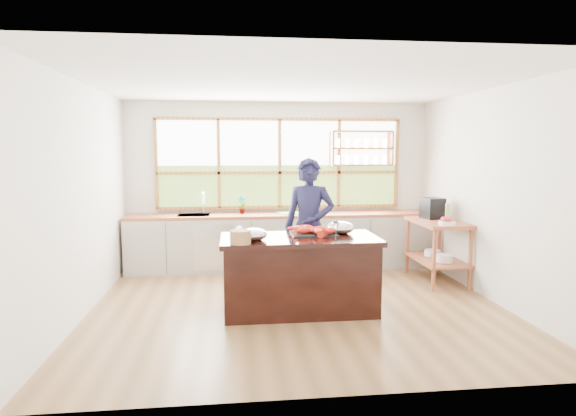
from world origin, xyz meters
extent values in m
plane|color=#956A41|center=(0.00, 0.00, 0.00)|extent=(5.00, 5.00, 0.00)
cube|color=silver|center=(0.00, 2.25, 1.35)|extent=(5.00, 0.02, 2.70)
cube|color=silver|center=(0.00, -2.25, 1.35)|extent=(5.00, 0.02, 2.70)
cube|color=silver|center=(-2.50, 0.00, 1.35)|extent=(0.02, 4.50, 2.70)
cube|color=silver|center=(2.50, 0.00, 1.35)|extent=(0.02, 4.50, 2.70)
cube|color=silver|center=(0.00, 0.00, 2.70)|extent=(5.00, 4.50, 0.02)
cube|color=#AC8535|center=(0.00, 2.22, 1.70)|extent=(4.05, 0.06, 1.50)
cube|color=white|center=(0.00, 2.24, 2.05)|extent=(3.98, 0.01, 0.75)
cube|color=#3C5D1C|center=(0.00, 2.24, 1.32)|extent=(3.98, 0.01, 0.70)
cube|color=#AC8535|center=(1.35, 2.11, 2.23)|extent=(1.00, 0.28, 0.03)
cube|color=#AC8535|center=(1.35, 2.11, 1.95)|extent=(1.00, 0.28, 0.03)
cube|color=#AC8535|center=(1.35, 2.11, 1.67)|extent=(1.00, 0.28, 0.03)
cube|color=#AC8535|center=(0.85, 2.11, 1.95)|extent=(0.03, 0.28, 0.55)
cube|color=#AC8535|center=(1.85, 2.11, 1.95)|extent=(0.03, 0.28, 0.55)
cube|color=#A9A89F|center=(0.00, 1.94, 0.42)|extent=(4.90, 0.62, 0.85)
cube|color=silver|center=(-1.10, 1.62, 0.43)|extent=(0.60, 0.01, 0.72)
cube|color=#A35430|center=(0.00, 1.94, 0.88)|extent=(4.90, 0.62, 0.05)
cube|color=silver|center=(-1.40, 1.94, 0.82)|extent=(0.50, 0.42, 0.16)
cube|color=#A35430|center=(2.45, 0.40, 0.45)|extent=(0.04, 0.04, 0.90)
cube|color=#A35430|center=(2.45, 1.40, 0.45)|extent=(0.04, 0.04, 0.90)
cube|color=#A35430|center=(1.93, 0.40, 0.45)|extent=(0.04, 0.04, 0.90)
cube|color=#A35430|center=(1.93, 1.40, 0.45)|extent=(0.04, 0.04, 0.90)
cube|color=#A35430|center=(2.19, 0.90, 0.32)|extent=(0.62, 1.10, 0.03)
cube|color=#A35430|center=(2.19, 0.90, 0.88)|extent=(0.62, 1.10, 0.05)
cylinder|color=white|center=(2.19, 0.65, 0.39)|extent=(0.24, 0.24, 0.11)
cylinder|color=white|center=(2.19, 1.05, 0.38)|extent=(0.24, 0.24, 0.09)
cube|color=black|center=(0.00, -0.20, 0.42)|extent=(1.77, 0.82, 0.84)
cube|color=black|center=(0.00, -0.20, 0.87)|extent=(1.85, 0.90, 0.06)
imported|color=#161738|center=(0.22, 0.47, 0.91)|extent=(0.77, 0.62, 1.82)
imported|color=slate|center=(-0.64, 2.00, 1.05)|extent=(0.18, 0.15, 0.30)
cube|color=green|center=(0.16, 1.94, 0.91)|extent=(0.46, 0.39, 0.01)
cube|color=black|center=(2.19, 1.12, 1.06)|extent=(0.32, 0.34, 0.31)
cylinder|color=#8BAB54|center=(2.24, 0.71, 1.04)|extent=(0.08, 0.08, 0.27)
cylinder|color=white|center=(2.14, 0.50, 0.93)|extent=(0.23, 0.23, 0.05)
sphere|color=#B72137|center=(2.19, 0.50, 0.97)|extent=(0.07, 0.07, 0.07)
sphere|color=#B72137|center=(2.16, 0.55, 0.97)|extent=(0.07, 0.07, 0.07)
sphere|color=#B72137|center=(2.10, 0.53, 0.97)|extent=(0.07, 0.07, 0.07)
sphere|color=#B72137|center=(2.10, 0.47, 0.97)|extent=(0.07, 0.07, 0.07)
sphere|color=#B72137|center=(2.16, 0.45, 0.97)|extent=(0.07, 0.07, 0.07)
cube|color=black|center=(0.20, -0.06, 0.91)|extent=(0.55, 0.40, 0.02)
ellipsoid|color=red|center=(0.08, -0.11, 0.96)|extent=(0.23, 0.15, 0.08)
ellipsoid|color=red|center=(0.28, -0.04, 0.96)|extent=(0.23, 0.14, 0.08)
ellipsoid|color=red|center=(0.38, -0.16, 0.96)|extent=(0.21, 0.21, 0.08)
ellipsoid|color=red|center=(0.15, 0.06, 0.96)|extent=(0.18, 0.23, 0.08)
ellipsoid|color=red|center=(0.22, -0.20, 0.96)|extent=(0.11, 0.22, 0.08)
ellipsoid|color=red|center=(0.04, 0.02, 0.96)|extent=(0.20, 0.22, 0.08)
ellipsoid|color=silver|center=(-0.54, -0.34, 0.96)|extent=(0.30, 0.30, 0.15)
ellipsoid|color=silver|center=(0.53, -0.02, 0.97)|extent=(0.33, 0.33, 0.16)
cylinder|color=white|center=(0.39, -0.43, 0.90)|extent=(0.06, 0.06, 0.01)
cylinder|color=white|center=(0.39, -0.43, 0.97)|extent=(0.01, 0.01, 0.13)
ellipsoid|color=white|center=(0.39, -0.43, 1.07)|extent=(0.08, 0.08, 0.10)
cylinder|color=#AC814D|center=(-0.70, -0.54, 0.97)|extent=(0.23, 0.23, 0.15)
cylinder|color=silver|center=(-0.72, 0.08, 0.94)|extent=(0.12, 0.31, 0.08)
camera|label=1|loc=(-0.77, -5.73, 1.91)|focal=30.00mm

